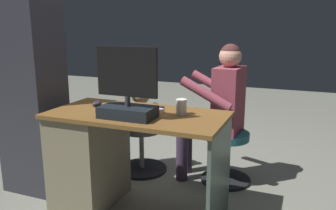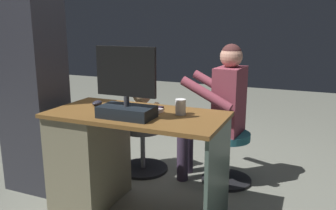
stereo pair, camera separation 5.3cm
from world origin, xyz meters
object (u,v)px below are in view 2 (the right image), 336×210
at_px(office_chair_teddy, 143,144).
at_px(desk, 100,153).
at_px(computer_mouse, 97,103).
at_px(cup, 181,107).
at_px(teddy_bear, 143,106).
at_px(visitor_chair, 227,152).
at_px(tv_remote, 108,110).
at_px(keyboard, 134,107).
at_px(monitor, 127,96).
at_px(person, 219,104).

bearing_deg(office_chair_teddy, desk, 89.02).
relative_size(desk, office_chair_teddy, 2.66).
height_order(computer_mouse, office_chair_teddy, computer_mouse).
bearing_deg(cup, computer_mouse, -0.66).
height_order(cup, office_chair_teddy, cup).
relative_size(teddy_bear, visitor_chair, 0.85).
relative_size(cup, office_chair_teddy, 0.23).
distance_m(tv_remote, office_chair_teddy, 0.87).
relative_size(office_chair_teddy, teddy_bear, 1.23).
bearing_deg(keyboard, desk, 25.23).
distance_m(monitor, person, 0.96).
distance_m(visitor_chair, person, 0.43).
bearing_deg(teddy_bear, cup, 134.79).
distance_m(monitor, visitor_chair, 1.16).
xyz_separation_m(keyboard, cup, (-0.38, 0.03, 0.04)).
height_order(teddy_bear, person, person).
bearing_deg(teddy_bear, keyboard, 111.09).
relative_size(computer_mouse, cup, 0.91).
relative_size(desk, tv_remote, 8.14).
bearing_deg(computer_mouse, desk, 127.32).
bearing_deg(office_chair_teddy, cup, 135.39).
xyz_separation_m(computer_mouse, cup, (-0.67, 0.01, 0.03)).
bearing_deg(monitor, desk, -22.18).
bearing_deg(person, office_chair_teddy, 4.96).
bearing_deg(keyboard, person, -127.64).
bearing_deg(office_chair_teddy, keyboard, 111.52).
bearing_deg(keyboard, visitor_chair, -131.82).
bearing_deg(teddy_bear, desk, 89.03).
relative_size(cup, teddy_bear, 0.28).
xyz_separation_m(monitor, cup, (-0.30, -0.20, -0.09)).
height_order(keyboard, teddy_bear, teddy_bear).
bearing_deg(cup, office_chair_teddy, -44.61).
bearing_deg(computer_mouse, person, -140.19).
relative_size(cup, tv_remote, 0.71).
bearing_deg(tv_remote, cup, 177.03).
distance_m(cup, visitor_chair, 0.86).
bearing_deg(monitor, office_chair_teddy, -69.24).
distance_m(desk, keyboard, 0.43).
xyz_separation_m(monitor, office_chair_teddy, (0.30, -0.79, -0.63)).
distance_m(keyboard, teddy_bear, 0.62).
bearing_deg(person, monitor, 65.17).
xyz_separation_m(monitor, computer_mouse, (0.37, -0.21, -0.12)).
height_order(keyboard, person, person).
height_order(cup, tv_remote, cup).
xyz_separation_m(tv_remote, person, (-0.59, -0.77, -0.06)).
relative_size(computer_mouse, teddy_bear, 0.26).
relative_size(keyboard, computer_mouse, 4.38).
relative_size(keyboard, visitor_chair, 0.95).
relative_size(monitor, teddy_bear, 1.23).
bearing_deg(office_chair_teddy, monitor, 110.76).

